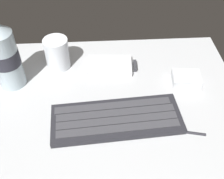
% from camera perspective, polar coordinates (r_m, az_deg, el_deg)
% --- Properties ---
extents(ground_plane, '(0.64, 0.48, 0.03)m').
position_cam_1_polar(ground_plane, '(0.68, 0.01, -2.51)').
color(ground_plane, '#B7BABC').
extents(keyboard, '(0.30, 0.13, 0.02)m').
position_cam_1_polar(keyboard, '(0.62, 0.93, -6.06)').
color(keyboard, '#232328').
rests_on(keyboard, ground_plane).
extents(handheld_device, '(0.13, 0.08, 0.02)m').
position_cam_1_polar(handheld_device, '(0.75, -0.02, 5.01)').
color(handheld_device, silver).
rests_on(handheld_device, ground_plane).
extents(juice_cup, '(0.06, 0.06, 0.09)m').
position_cam_1_polar(juice_cup, '(0.75, -11.23, 7.11)').
color(juice_cup, silver).
rests_on(juice_cup, ground_plane).
extents(water_bottle, '(0.07, 0.07, 0.21)m').
position_cam_1_polar(water_bottle, '(0.70, -21.35, 6.67)').
color(water_bottle, silver).
rests_on(water_bottle, ground_plane).
extents(charger_block, '(0.08, 0.06, 0.02)m').
position_cam_1_polar(charger_block, '(0.73, 15.08, 2.10)').
color(charger_block, silver).
rests_on(charger_block, ground_plane).
extents(stylus_pen, '(0.09, 0.03, 0.01)m').
position_cam_1_polar(stylus_pen, '(0.63, 14.61, -8.29)').
color(stylus_pen, '#26262B').
rests_on(stylus_pen, ground_plane).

